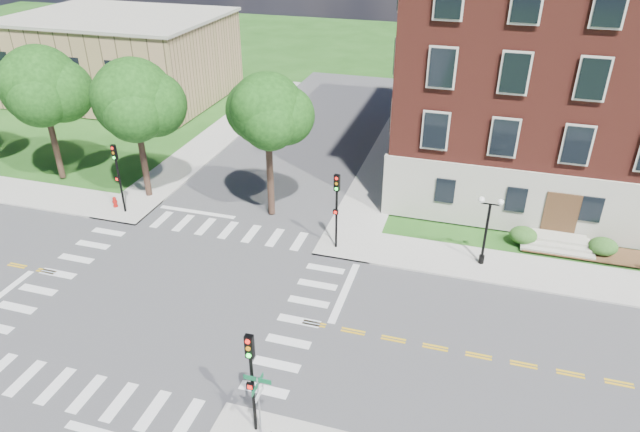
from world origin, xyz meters
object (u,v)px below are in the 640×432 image
(traffic_signal_ne, at_px, (337,202))
(street_sign_pole, at_px, (259,395))
(traffic_signal_se, at_px, (251,372))
(fire_hydrant, at_px, (115,202))
(twin_lamp_west, at_px, (487,227))
(traffic_signal_nw, at_px, (117,170))

(traffic_signal_ne, height_order, street_sign_pole, traffic_signal_ne)
(street_sign_pole, bearing_deg, traffic_signal_ne, 93.41)
(traffic_signal_se, bearing_deg, fire_hydrant, 138.10)
(traffic_signal_se, height_order, fire_hydrant, traffic_signal_se)
(traffic_signal_se, xyz_separation_m, street_sign_pole, (0.34, -0.24, -0.88))
(traffic_signal_ne, bearing_deg, street_sign_pole, -86.59)
(twin_lamp_west, relative_size, street_sign_pole, 1.36)
(traffic_signal_se, distance_m, traffic_signal_ne, 14.02)
(traffic_signal_se, height_order, traffic_signal_ne, same)
(traffic_signal_nw, distance_m, fire_hydrant, 2.93)
(twin_lamp_west, bearing_deg, traffic_signal_nw, -178.79)
(street_sign_pole, bearing_deg, fire_hydrant, 138.23)
(traffic_signal_se, xyz_separation_m, traffic_signal_ne, (-0.51, 14.01, 0.00))
(traffic_signal_se, distance_m, twin_lamp_west, 16.78)
(fire_hydrant, bearing_deg, traffic_signal_ne, -2.33)
(traffic_signal_ne, bearing_deg, fire_hydrant, 177.67)
(traffic_signal_ne, xyz_separation_m, street_sign_pole, (0.85, -14.25, -0.88))
(traffic_signal_nw, relative_size, twin_lamp_west, 1.13)
(traffic_signal_se, relative_size, fire_hydrant, 6.40)
(traffic_signal_se, bearing_deg, traffic_signal_nw, 137.07)
(street_sign_pole, bearing_deg, traffic_signal_nw, 137.22)
(traffic_signal_ne, height_order, twin_lamp_west, traffic_signal_ne)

